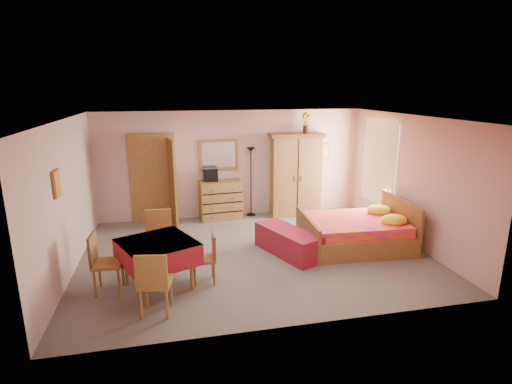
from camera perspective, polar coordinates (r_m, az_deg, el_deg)
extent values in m
plane|color=#6A655E|center=(7.84, -0.25, -8.74)|extent=(6.50, 6.50, 0.00)
plane|color=brown|center=(7.22, -0.27, 10.56)|extent=(6.50, 6.50, 0.00)
cube|color=#C89C91|center=(9.83, -3.34, 4.00)|extent=(6.50, 0.10, 2.60)
cube|color=#C89C91|center=(5.12, 5.69, -6.22)|extent=(6.50, 0.10, 2.60)
cube|color=#C89C91|center=(7.47, -25.42, -0.86)|extent=(0.10, 5.00, 2.60)
cube|color=#C89C91|center=(8.69, 21.20, 1.60)|extent=(0.10, 5.00, 2.60)
cube|color=#9E6B35|center=(9.74, -14.39, 1.81)|extent=(1.06, 0.12, 2.15)
cube|color=white|center=(9.64, 17.20, 4.06)|extent=(0.08, 1.40, 1.95)
cube|color=orange|center=(6.81, -26.61, 1.07)|extent=(0.04, 0.32, 0.42)
cube|color=#D8BF59|center=(10.38, 9.65, 5.79)|extent=(0.30, 0.04, 0.40)
cube|color=olive|center=(9.73, -5.07, -1.14)|extent=(1.04, 0.58, 0.95)
cube|color=silver|center=(9.70, -5.37, 5.32)|extent=(0.93, 0.06, 0.73)
cube|color=black|center=(9.60, -6.52, 2.47)|extent=(0.34, 0.25, 0.31)
cube|color=black|center=(9.86, -0.72, 1.45)|extent=(0.24, 0.24, 1.72)
cube|color=#9F6E36|center=(9.94, 5.63, 2.47)|extent=(1.35, 0.76, 2.05)
cube|color=yellow|center=(9.83, 7.16, 9.81)|extent=(0.21, 0.21, 0.50)
cube|color=#E6166E|center=(8.26, 13.90, -4.44)|extent=(2.14, 1.73, 0.94)
cube|color=maroon|center=(7.76, 4.58, -7.11)|extent=(1.06, 1.56, 0.49)
cube|color=maroon|center=(6.64, -13.77, -10.03)|extent=(1.41, 1.41, 0.78)
cube|color=#A47637|center=(5.91, -14.20, -12.27)|extent=(0.51, 0.51, 0.97)
cube|color=#B0783B|center=(7.31, -13.62, -6.70)|extent=(0.46, 0.46, 1.01)
cube|color=#AE6F3B|center=(6.71, -20.44, -9.46)|extent=(0.46, 0.46, 0.96)
cube|color=olive|center=(6.66, -7.50, -9.37)|extent=(0.39, 0.39, 0.84)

